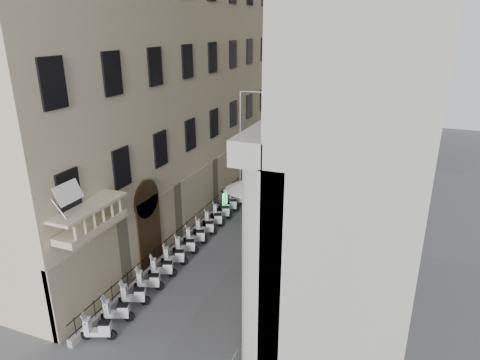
{
  "coord_description": "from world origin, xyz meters",
  "views": [
    {
      "loc": [
        9.06,
        -8.14,
        14.34
      ],
      "look_at": [
        -0.76,
        16.93,
        4.5
      ],
      "focal_mm": 32.0,
      "sensor_mm": 36.0,
      "label": 1
    }
  ],
  "objects_px": {
    "pedestrian_a": "(280,194)",
    "scooter_0": "(100,339)",
    "info_kiosk": "(223,200)",
    "pedestrian_b": "(328,162)",
    "street_lamp": "(245,133)",
    "security_tent": "(249,181)"
  },
  "relations": [
    {
      "from": "security_tent",
      "to": "street_lamp",
      "type": "distance_m",
      "value": 5.65
    },
    {
      "from": "street_lamp",
      "to": "pedestrian_a",
      "type": "height_order",
      "value": "street_lamp"
    },
    {
      "from": "pedestrian_a",
      "to": "scooter_0",
      "type": "bearing_deg",
      "value": 103.07
    },
    {
      "from": "info_kiosk",
      "to": "pedestrian_a",
      "type": "distance_m",
      "value": 4.85
    },
    {
      "from": "pedestrian_a",
      "to": "pedestrian_b",
      "type": "xyz_separation_m",
      "value": [
        2.16,
        10.33,
        -0.06
      ]
    },
    {
      "from": "security_tent",
      "to": "info_kiosk",
      "type": "height_order",
      "value": "security_tent"
    },
    {
      "from": "scooter_0",
      "to": "street_lamp",
      "type": "xyz_separation_m",
      "value": [
        -0.45,
        20.89,
        5.44
      ]
    },
    {
      "from": "security_tent",
      "to": "pedestrian_a",
      "type": "relative_size",
      "value": 2.05
    },
    {
      "from": "scooter_0",
      "to": "info_kiosk",
      "type": "xyz_separation_m",
      "value": [
        -0.43,
        16.06,
        0.93
      ]
    },
    {
      "from": "pedestrian_b",
      "to": "info_kiosk",
      "type": "bearing_deg",
      "value": 61.96
    },
    {
      "from": "scooter_0",
      "to": "pedestrian_a",
      "type": "xyz_separation_m",
      "value": [
        3.43,
        18.99,
        1.0
      ]
    },
    {
      "from": "pedestrian_a",
      "to": "pedestrian_b",
      "type": "relative_size",
      "value": 1.06
    },
    {
      "from": "scooter_0",
      "to": "pedestrian_b",
      "type": "xyz_separation_m",
      "value": [
        5.59,
        29.32,
        0.94
      ]
    },
    {
      "from": "info_kiosk",
      "to": "pedestrian_b",
      "type": "xyz_separation_m",
      "value": [
        6.02,
        13.27,
        0.01
      ]
    },
    {
      "from": "scooter_0",
      "to": "info_kiosk",
      "type": "height_order",
      "value": "info_kiosk"
    },
    {
      "from": "scooter_0",
      "to": "security_tent",
      "type": "height_order",
      "value": "security_tent"
    },
    {
      "from": "street_lamp",
      "to": "scooter_0",
      "type": "bearing_deg",
      "value": -99.43
    },
    {
      "from": "security_tent",
      "to": "scooter_0",
      "type": "bearing_deg",
      "value": -95.84
    },
    {
      "from": "street_lamp",
      "to": "pedestrian_b",
      "type": "height_order",
      "value": "street_lamp"
    },
    {
      "from": "info_kiosk",
      "to": "security_tent",
      "type": "bearing_deg",
      "value": 18.3
    },
    {
      "from": "info_kiosk",
      "to": "pedestrian_b",
      "type": "distance_m",
      "value": 14.57
    },
    {
      "from": "pedestrian_b",
      "to": "scooter_0",
      "type": "bearing_deg",
      "value": 75.58
    }
  ]
}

